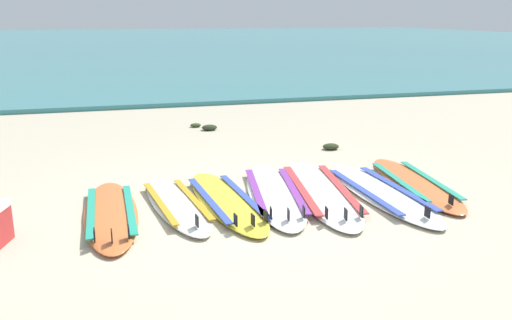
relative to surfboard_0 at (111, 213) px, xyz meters
name	(u,v)px	position (x,y,z in m)	size (l,w,h in m)	color
ground_plane	(253,213)	(1.41, -0.30, -0.04)	(80.00, 80.00, 0.00)	#C1B599
sea	(120,41)	(1.41, 36.50, 0.01)	(80.00, 60.00, 0.10)	teal
surfboard_0	(111,213)	(0.00, 0.00, 0.00)	(0.54, 2.13, 0.18)	orange
surfboard_1	(177,204)	(0.68, 0.10, 0.00)	(0.72, 2.04, 0.18)	silver
surfboard_2	(226,200)	(1.21, 0.06, 0.00)	(0.72, 2.24, 0.18)	yellow
surfboard_3	(275,193)	(1.80, 0.16, 0.00)	(0.96, 2.42, 0.18)	white
surfboard_4	(321,191)	(2.33, 0.09, 0.00)	(1.01, 2.61, 0.18)	white
surfboard_5	(380,192)	(2.96, -0.12, 0.00)	(0.63, 2.38, 0.18)	white
surfboard_6	(414,183)	(3.53, 0.08, 0.00)	(0.81, 2.27, 0.18)	orange
seaweed_clump_near_shoreline	(331,146)	(3.28, 2.03, 0.01)	(0.25, 0.20, 0.09)	#2D381E
seaweed_clump_mid_sand	(209,127)	(1.78, 3.92, 0.01)	(0.27, 0.22, 0.10)	#2D381E
seaweed_clump_by_the_boards	(196,125)	(1.59, 4.25, 0.00)	(0.20, 0.16, 0.07)	#384723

